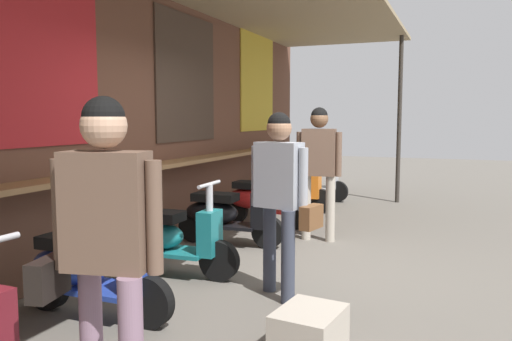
% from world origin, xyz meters
% --- Properties ---
extents(ground_plane, '(32.34, 32.34, 0.00)m').
position_xyz_m(ground_plane, '(0.00, 0.00, 0.00)').
color(ground_plane, '#605B54').
extents(market_stall_facade, '(11.55, 2.81, 3.32)m').
position_xyz_m(market_stall_facade, '(-0.00, 1.81, 1.87)').
color(market_stall_facade, brown).
rests_on(market_stall_facade, ground_plane).
extents(scooter_blue, '(0.46, 1.40, 0.97)m').
position_xyz_m(scooter_blue, '(-1.85, 1.08, 0.39)').
color(scooter_blue, '#233D9E').
rests_on(scooter_blue, ground_plane).
extents(scooter_teal, '(0.46, 1.40, 0.97)m').
position_xyz_m(scooter_teal, '(-0.67, 1.08, 0.39)').
color(scooter_teal, '#197075').
rests_on(scooter_teal, ground_plane).
extents(scooter_black, '(0.47, 1.40, 0.97)m').
position_xyz_m(scooter_black, '(0.68, 1.08, 0.39)').
color(scooter_black, black).
rests_on(scooter_black, ground_plane).
extents(scooter_red, '(0.48, 1.40, 0.97)m').
position_xyz_m(scooter_red, '(1.91, 1.08, 0.39)').
color(scooter_red, red).
rests_on(scooter_red, ground_plane).
extents(scooter_orange, '(0.47, 1.40, 0.97)m').
position_xyz_m(scooter_orange, '(3.19, 1.08, 0.39)').
color(scooter_orange, orange).
rests_on(scooter_orange, ground_plane).
extents(scooter_silver, '(0.46, 1.40, 0.97)m').
position_xyz_m(scooter_silver, '(4.46, 1.08, 0.39)').
color(scooter_silver, '#B2B5BA').
rests_on(scooter_silver, ground_plane).
extents(shopper_with_handbag, '(0.36, 0.67, 1.70)m').
position_xyz_m(shopper_with_handbag, '(-2.99, -0.03, 1.04)').
color(shopper_with_handbag, gray).
rests_on(shopper_with_handbag, ground_plane).
extents(shopper_browsing, '(0.36, 0.66, 1.64)m').
position_xyz_m(shopper_browsing, '(-0.84, -0.20, 0.99)').
color(shopper_browsing, '#383D4C').
rests_on(shopper_browsing, ground_plane).
extents(shopper_passing, '(0.32, 0.67, 1.73)m').
position_xyz_m(shopper_passing, '(1.34, 0.06, 1.06)').
color(shopper_passing, '#ADA393').
rests_on(shopper_passing, ground_plane).
extents(merchandise_crate, '(0.55, 0.47, 0.28)m').
position_xyz_m(merchandise_crate, '(-1.75, -0.73, 0.14)').
color(merchandise_crate, '#B2A899').
rests_on(merchandise_crate, ground_plane).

